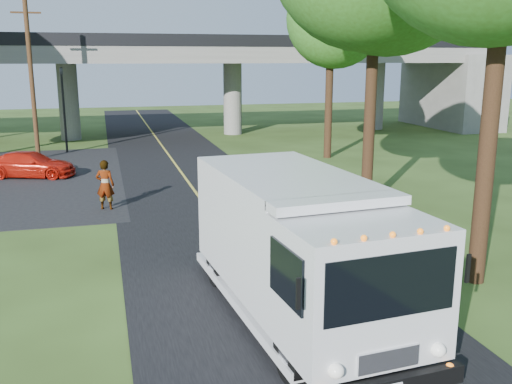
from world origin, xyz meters
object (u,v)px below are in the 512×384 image
object	(u,v)px
utility_pole	(32,79)
red_sedan	(31,165)
pedestrian	(105,185)
traffic_signal	(63,101)
step_van	(299,244)
tree_right_far	(336,11)

from	to	relation	value
utility_pole	red_sedan	xyz separation A→B (m)	(0.19, -5.51, -3.97)
utility_pole	red_sedan	size ratio (longest dim) A/B	2.08
pedestrian	traffic_signal	bearing A→B (deg)	-62.88
utility_pole	step_van	bearing A→B (deg)	-71.96
tree_right_far	step_van	distance (m)	22.57
red_sedan	tree_right_far	bearing A→B (deg)	-68.63
step_van	tree_right_far	bearing A→B (deg)	60.72
traffic_signal	red_sedan	distance (m)	8.04
tree_right_far	red_sedan	distance (m)	18.26
utility_pole	tree_right_far	xyz separation A→B (m)	(16.71, -4.16, 3.71)
step_van	red_sedan	xyz separation A→B (m)	(-7.57, 18.31, -1.12)
traffic_signal	tree_right_far	world-z (taller)	tree_right_far
tree_right_far	red_sedan	size ratio (longest dim) A/B	2.54
step_van	pedestrian	distance (m)	11.67
step_van	red_sedan	size ratio (longest dim) A/B	1.82
utility_pole	tree_right_far	world-z (taller)	tree_right_far
traffic_signal	red_sedan	size ratio (longest dim) A/B	1.20
traffic_signal	tree_right_far	bearing A→B (deg)	-22.07
red_sedan	step_van	bearing A→B (deg)	-140.81
tree_right_far	pedestrian	world-z (taller)	tree_right_far
utility_pole	pedestrian	xyz separation A→B (m)	(3.70, -12.91, -3.62)
traffic_signal	red_sedan	world-z (taller)	traffic_signal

